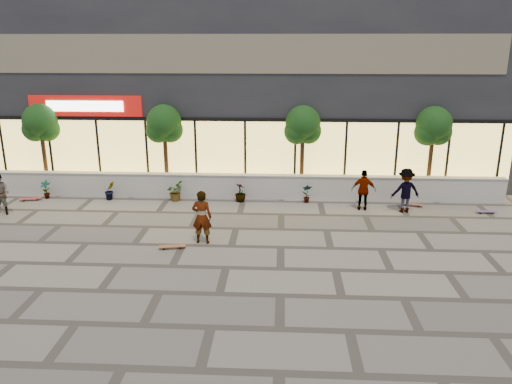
{
  "coord_description": "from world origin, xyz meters",
  "views": [
    {
      "loc": [
        1.62,
        -13.58,
        6.5
      ],
      "look_at": [
        0.71,
        3.58,
        1.3
      ],
      "focal_mm": 35.0,
      "sensor_mm": 36.0,
      "label": 1
    }
  ],
  "objects_px": {
    "skateboard_center": "(172,246)",
    "skateboard_right_near": "(412,204)",
    "skater_center": "(202,217)",
    "skateboard_right_far": "(486,212)",
    "skater_right_near": "(364,190)",
    "tree_mideast": "(303,127)",
    "skateboard_left": "(30,199)",
    "tree_west": "(41,125)",
    "skater_right_far": "(405,190)",
    "tree_midwest": "(164,126)",
    "tree_east": "(433,128)",
    "skater_left": "(0,194)"
  },
  "relations": [
    {
      "from": "skateboard_right_far",
      "to": "tree_midwest",
      "type": "bearing_deg",
      "value": 169.3
    },
    {
      "from": "tree_mideast",
      "to": "skateboard_center",
      "type": "bearing_deg",
      "value": -124.72
    },
    {
      "from": "tree_mideast",
      "to": "skateboard_left",
      "type": "xyz_separation_m",
      "value": [
        -11.55,
        -1.6,
        -2.9
      ]
    },
    {
      "from": "tree_mideast",
      "to": "skater_center",
      "type": "bearing_deg",
      "value": -121.09
    },
    {
      "from": "skateboard_left",
      "to": "skateboard_right_far",
      "type": "bearing_deg",
      "value": -18.27
    },
    {
      "from": "skater_center",
      "to": "skater_right_far",
      "type": "xyz_separation_m",
      "value": [
        7.5,
        3.58,
        -0.03
      ]
    },
    {
      "from": "tree_midwest",
      "to": "tree_east",
      "type": "relative_size",
      "value": 1.0
    },
    {
      "from": "skateboard_center",
      "to": "tree_midwest",
      "type": "bearing_deg",
      "value": 93.78
    },
    {
      "from": "tree_mideast",
      "to": "skateboard_right_near",
      "type": "relative_size",
      "value": 4.41
    },
    {
      "from": "skater_left",
      "to": "skateboard_right_near",
      "type": "xyz_separation_m",
      "value": [
        16.27,
        1.89,
        -0.75
      ]
    },
    {
      "from": "skateboard_center",
      "to": "skateboard_right_far",
      "type": "distance_m",
      "value": 12.33
    },
    {
      "from": "skateboard_left",
      "to": "tree_mideast",
      "type": "bearing_deg",
      "value": -8.36
    },
    {
      "from": "tree_west",
      "to": "tree_east",
      "type": "distance_m",
      "value": 17.0
    },
    {
      "from": "skateboard_center",
      "to": "skateboard_left",
      "type": "xyz_separation_m",
      "value": [
        -7.13,
        4.78,
        -0.0
      ]
    },
    {
      "from": "skater_right_near",
      "to": "skateboard_center",
      "type": "height_order",
      "value": "skater_right_near"
    },
    {
      "from": "skateboard_right_far",
      "to": "skater_right_far",
      "type": "bearing_deg",
      "value": 178.41
    },
    {
      "from": "tree_east",
      "to": "skater_right_far",
      "type": "xyz_separation_m",
      "value": [
        -1.5,
        -2.23,
        -2.1
      ]
    },
    {
      "from": "skateboard_right_near",
      "to": "tree_west",
      "type": "bearing_deg",
      "value": -167.83
    },
    {
      "from": "skateboard_left",
      "to": "tree_west",
      "type": "bearing_deg",
      "value": 72.01
    },
    {
      "from": "skater_left",
      "to": "skateboard_center",
      "type": "height_order",
      "value": "skater_left"
    },
    {
      "from": "skater_right_near",
      "to": "skater_right_far",
      "type": "bearing_deg",
      "value": -177.46
    },
    {
      "from": "tree_mideast",
      "to": "skateboard_left",
      "type": "height_order",
      "value": "tree_mideast"
    },
    {
      "from": "tree_west",
      "to": "skater_right_far",
      "type": "distance_m",
      "value": 15.8
    },
    {
      "from": "tree_west",
      "to": "skateboard_right_far",
      "type": "xyz_separation_m",
      "value": [
        18.7,
        -2.26,
        -2.91
      ]
    },
    {
      "from": "tree_midwest",
      "to": "tree_mideast",
      "type": "relative_size",
      "value": 1.0
    },
    {
      "from": "skateboard_center",
      "to": "skateboard_right_near",
      "type": "distance_m",
      "value": 10.17
    },
    {
      "from": "skater_center",
      "to": "skateboard_right_near",
      "type": "height_order",
      "value": "skater_center"
    },
    {
      "from": "tree_midwest",
      "to": "tree_east",
      "type": "xyz_separation_m",
      "value": [
        11.5,
        0.0,
        0.0
      ]
    },
    {
      "from": "tree_west",
      "to": "skateboard_right_near",
      "type": "height_order",
      "value": "tree_west"
    },
    {
      "from": "tree_east",
      "to": "skater_right_far",
      "type": "bearing_deg",
      "value": -123.96
    },
    {
      "from": "skater_right_near",
      "to": "tree_mideast",
      "type": "bearing_deg",
      "value": -32.25
    },
    {
      "from": "skater_center",
      "to": "skateboard_left",
      "type": "relative_size",
      "value": 2.06
    },
    {
      "from": "skater_right_far",
      "to": "skateboard_center",
      "type": "height_order",
      "value": "skater_right_far"
    },
    {
      "from": "skater_center",
      "to": "skater_left",
      "type": "xyz_separation_m",
      "value": [
        -8.27,
        2.42,
        -0.08
      ]
    },
    {
      "from": "tree_mideast",
      "to": "skateboard_right_near",
      "type": "height_order",
      "value": "tree_mideast"
    },
    {
      "from": "skater_left",
      "to": "skateboard_center",
      "type": "bearing_deg",
      "value": -17.48
    },
    {
      "from": "tree_west",
      "to": "tree_east",
      "type": "xyz_separation_m",
      "value": [
        17.0,
        0.0,
        0.0
      ]
    },
    {
      "from": "tree_midwest",
      "to": "skater_center",
      "type": "xyz_separation_m",
      "value": [
        2.5,
        -5.81,
        -2.07
      ]
    },
    {
      "from": "skater_right_far",
      "to": "skateboard_center",
      "type": "bearing_deg",
      "value": 16.98
    },
    {
      "from": "tree_midwest",
      "to": "skateboard_right_near",
      "type": "relative_size",
      "value": 4.41
    },
    {
      "from": "skater_center",
      "to": "skateboard_right_near",
      "type": "distance_m",
      "value": 9.13
    },
    {
      "from": "skateboard_center",
      "to": "skateboard_right_near",
      "type": "height_order",
      "value": "same"
    },
    {
      "from": "tree_mideast",
      "to": "skater_right_near",
      "type": "distance_m",
      "value": 3.83
    },
    {
      "from": "tree_midwest",
      "to": "skateboard_left",
      "type": "relative_size",
      "value": 4.4
    },
    {
      "from": "tree_midwest",
      "to": "skater_center",
      "type": "relative_size",
      "value": 2.14
    },
    {
      "from": "tree_east",
      "to": "skater_right_near",
      "type": "relative_size",
      "value": 2.38
    },
    {
      "from": "skateboard_right_far",
      "to": "skater_right_near",
      "type": "bearing_deg",
      "value": 176.65
    },
    {
      "from": "skater_right_near",
      "to": "skateboard_right_far",
      "type": "xyz_separation_m",
      "value": [
        4.8,
        -0.2,
        -0.75
      ]
    },
    {
      "from": "tree_east",
      "to": "skater_right_near",
      "type": "xyz_separation_m",
      "value": [
        -3.1,
        -2.06,
        -2.16
      ]
    },
    {
      "from": "skater_left",
      "to": "skater_right_far",
      "type": "distance_m",
      "value": 15.82
    }
  ]
}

